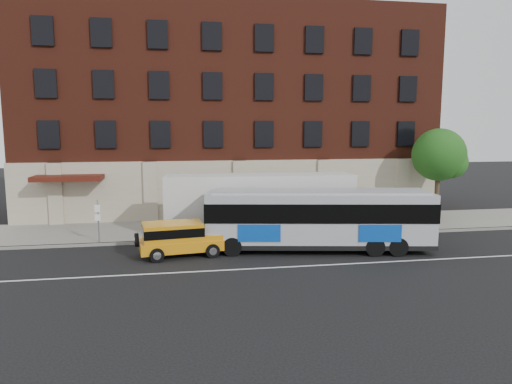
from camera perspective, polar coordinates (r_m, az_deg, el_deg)
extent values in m
plane|color=black|center=(20.87, 2.24, -9.79)|extent=(120.00, 120.00, 0.00)
cube|color=gray|center=(29.42, -1.35, -4.39)|extent=(60.00, 6.00, 0.15)
cube|color=gray|center=(26.53, -0.42, -5.75)|extent=(60.00, 0.25, 0.15)
cube|color=silver|center=(21.33, 1.96, -9.38)|extent=(60.00, 0.12, 0.01)
cube|color=#552014|center=(36.71, -3.20, 9.94)|extent=(30.00, 10.00, 15.00)
cube|color=#B8AD92|center=(31.85, -2.10, 0.34)|extent=(30.00, 0.35, 4.00)
cube|color=#45140C|center=(31.38, -22.24, 1.67)|extent=(4.20, 2.20, 0.30)
cube|color=#B8AD92|center=(32.47, -23.57, -0.17)|extent=(0.90, 0.55, 4.00)
cube|color=#B8AD92|center=(31.54, -12.94, 0.07)|extent=(0.90, 0.55, 4.00)
cube|color=#B8AD92|center=(31.75, -2.07, 0.32)|extent=(0.90, 0.55, 4.00)
cube|color=#B8AD92|center=(33.06, 8.29, 0.54)|extent=(0.90, 0.55, 4.00)
cube|color=#B8AD92|center=(35.36, 17.59, 0.73)|extent=(0.90, 0.55, 4.00)
cube|color=black|center=(32.42, -24.30, 6.52)|extent=(1.30, 0.20, 1.80)
cube|color=black|center=(31.72, -18.14, 6.81)|extent=(1.30, 0.20, 1.80)
cube|color=black|center=(31.40, -11.76, 7.03)|extent=(1.30, 0.20, 1.80)
cube|color=black|center=(31.47, -5.33, 7.16)|extent=(1.30, 0.20, 1.80)
cube|color=black|center=(31.92, 0.99, 7.20)|extent=(1.30, 0.20, 1.80)
cube|color=black|center=(32.74, 7.08, 7.16)|extent=(1.30, 0.20, 1.80)
cube|color=black|center=(33.90, 12.80, 7.05)|extent=(1.30, 0.20, 1.80)
cube|color=black|center=(35.38, 18.09, 6.89)|extent=(1.30, 0.20, 1.80)
cube|color=black|center=(32.54, -24.63, 12.16)|extent=(1.30, 0.20, 1.80)
cube|color=black|center=(31.84, -18.39, 12.57)|extent=(1.30, 0.20, 1.80)
cube|color=black|center=(31.52, -11.93, 12.85)|extent=(1.30, 0.20, 1.80)
cube|color=black|center=(31.59, -5.41, 12.98)|extent=(1.30, 0.20, 1.80)
cube|color=black|center=(32.04, 1.01, 12.94)|extent=(1.30, 0.20, 1.80)
cube|color=black|center=(32.86, 7.17, 12.75)|extent=(1.30, 0.20, 1.80)
cube|color=black|center=(34.02, 12.97, 12.45)|extent=(1.30, 0.20, 1.80)
cube|color=black|center=(35.49, 18.31, 12.06)|extent=(1.30, 0.20, 1.80)
cube|color=black|center=(32.97, -24.96, 17.70)|extent=(1.30, 0.20, 1.80)
cube|color=black|center=(32.28, -18.65, 18.23)|extent=(1.30, 0.20, 1.80)
cube|color=black|center=(31.97, -12.10, 18.57)|extent=(1.30, 0.20, 1.80)
cube|color=black|center=(32.03, -5.49, 18.69)|extent=(1.30, 0.20, 1.80)
cube|color=black|center=(32.47, 1.02, 18.57)|extent=(1.30, 0.20, 1.80)
cube|color=black|center=(33.28, 7.27, 18.25)|extent=(1.30, 0.20, 1.80)
cube|color=black|center=(34.43, 13.14, 17.76)|extent=(1.30, 0.20, 1.80)
cube|color=black|center=(35.88, 18.54, 17.15)|extent=(1.30, 0.20, 1.80)
cube|color=black|center=(32.22, -20.93, -0.81)|extent=(2.60, 0.15, 2.80)
cube|color=black|center=(31.58, -10.20, -0.58)|extent=(2.60, 0.15, 2.80)
cube|color=black|center=(32.06, 0.58, -0.33)|extent=(2.60, 0.15, 2.80)
cube|color=black|center=(33.63, 10.70, -0.08)|extent=(2.60, 0.15, 2.80)
cylinder|color=gray|center=(26.53, -18.98, -3.60)|extent=(0.07, 0.07, 2.50)
cube|color=white|center=(26.24, -19.11, -1.95)|extent=(0.30, 0.03, 0.40)
cube|color=white|center=(26.33, -19.06, -3.02)|extent=(0.30, 0.03, 0.35)
cylinder|color=#332419|center=(34.20, 21.51, -0.53)|extent=(0.32, 0.32, 3.00)
sphere|color=#1B4714|center=(33.93, 21.75, 4.32)|extent=(3.60, 3.60, 3.60)
sphere|color=#1B4714|center=(33.99, 23.07, 3.41)|extent=(2.20, 2.20, 2.20)
sphere|color=#1B4714|center=(33.99, 20.50, 3.71)|extent=(2.00, 2.00, 2.00)
cube|color=#A9AAB2|center=(24.06, 7.78, -3.27)|extent=(11.80, 4.37, 2.74)
cube|color=black|center=(24.34, 7.72, -6.21)|extent=(11.85, 4.42, 0.24)
cube|color=#A9AAB2|center=(23.83, 7.84, 0.08)|extent=(11.18, 3.98, 0.12)
cube|color=black|center=(23.98, 7.80, -2.19)|extent=(11.88, 4.45, 0.96)
cube|color=#0B41A9|center=(22.77, 0.41, -5.14)|extent=(2.09, 0.40, 0.87)
cube|color=#0B41A9|center=(25.87, 13.78, -3.78)|extent=(2.09, 0.40, 0.87)
cylinder|color=black|center=(23.12, -2.96, -6.79)|extent=(1.00, 0.45, 0.96)
cylinder|color=black|center=(25.23, -2.67, -5.54)|extent=(1.00, 0.45, 0.96)
cylinder|color=black|center=(23.79, 14.55, -6.61)|extent=(1.00, 0.45, 0.96)
cylinder|color=black|center=(25.85, 13.38, -5.42)|extent=(1.00, 0.45, 0.96)
cylinder|color=black|center=(24.10, 17.24, -6.53)|extent=(1.00, 0.45, 0.96)
cylinder|color=black|center=(26.13, 15.86, -5.36)|extent=(1.00, 0.45, 0.96)
cube|color=orange|center=(23.46, -9.10, -6.45)|extent=(4.38, 2.30, 0.52)
cube|color=orange|center=(23.24, -10.31, -4.85)|extent=(3.08, 2.09, 0.87)
cube|color=black|center=(23.23, -10.31, -4.74)|extent=(3.12, 2.13, 0.44)
cube|color=orange|center=(23.61, -5.65, -5.31)|extent=(1.52, 1.82, 0.26)
cube|color=black|center=(23.83, -4.05, -6.03)|extent=(0.24, 1.39, 0.48)
cylinder|color=black|center=(23.17, -14.59, -5.79)|extent=(0.28, 0.68, 0.66)
cylinder|color=black|center=(22.93, -5.40, -7.28)|extent=(0.72, 0.34, 0.70)
cylinder|color=silver|center=(22.93, -5.40, -7.28)|extent=(0.42, 0.31, 0.38)
cylinder|color=black|center=(24.55, -6.24, -6.27)|extent=(0.72, 0.34, 0.70)
cylinder|color=silver|center=(24.55, -6.24, -6.27)|extent=(0.42, 0.31, 0.38)
cylinder|color=black|center=(22.55, -12.19, -7.69)|extent=(0.72, 0.34, 0.70)
cylinder|color=silver|center=(22.55, -12.19, -7.69)|extent=(0.42, 0.31, 0.38)
cylinder|color=black|center=(24.19, -12.57, -6.63)|extent=(0.72, 0.34, 0.70)
cylinder|color=silver|center=(24.19, -12.57, -6.63)|extent=(0.42, 0.31, 0.38)
cube|color=black|center=(27.30, 0.47, -4.44)|extent=(11.11, 2.70, 1.01)
cube|color=silver|center=(26.96, 0.48, -0.62)|extent=(11.11, 2.74, 2.66)
cylinder|color=black|center=(26.07, -8.31, -5.22)|extent=(0.93, 0.30, 0.92)
cylinder|color=black|center=(28.13, -8.21, -4.25)|extent=(0.93, 0.30, 0.92)
cylinder|color=black|center=(26.06, -5.88, -5.18)|extent=(0.93, 0.30, 0.92)
cylinder|color=black|center=(28.12, -5.96, -4.21)|extent=(0.93, 0.30, 0.92)
cylinder|color=black|center=(26.85, 7.21, -4.81)|extent=(0.93, 0.30, 0.92)
cylinder|color=black|center=(28.86, 6.19, -3.90)|extent=(0.93, 0.30, 0.92)
cylinder|color=black|center=(27.14, 9.48, -4.72)|extent=(0.93, 0.30, 0.92)
cylinder|color=black|center=(29.12, 8.31, -3.83)|extent=(0.93, 0.30, 0.92)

